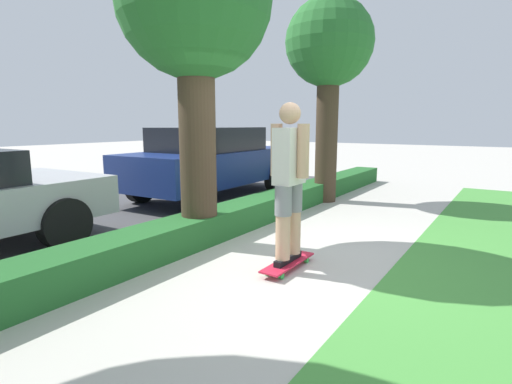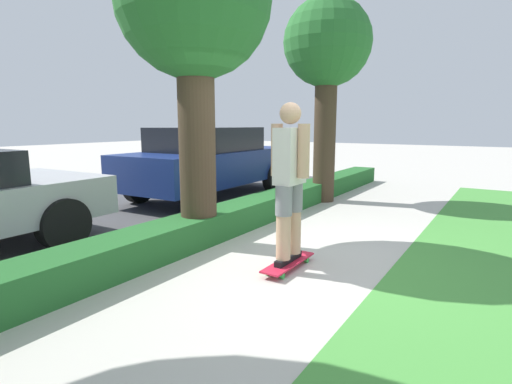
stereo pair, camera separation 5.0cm
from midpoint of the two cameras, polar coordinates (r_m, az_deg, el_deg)
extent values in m
plane|color=#BCB7AD|center=(5.06, 6.94, -9.73)|extent=(60.00, 60.00, 0.00)
cube|color=#474749|center=(7.79, -21.97, -3.40)|extent=(14.87, 5.00, 0.01)
cube|color=#236028|center=(5.85, -7.26, -4.98)|extent=(14.87, 0.60, 0.40)
cube|color=red|center=(4.75, 4.89, -9.98)|extent=(0.91, 0.24, 0.02)
cylinder|color=green|center=(4.98, 7.52, -9.61)|extent=(0.07, 0.04, 0.07)
cylinder|color=green|center=(5.06, 5.66, -9.27)|extent=(0.07, 0.04, 0.07)
cylinder|color=green|center=(4.47, 3.99, -11.86)|extent=(0.07, 0.04, 0.07)
cylinder|color=green|center=(4.55, 1.98, -11.43)|extent=(0.07, 0.04, 0.07)
cube|color=black|center=(4.63, 4.13, -9.92)|extent=(0.26, 0.09, 0.07)
cylinder|color=tan|center=(4.49, 4.20, -4.40)|extent=(0.17, 0.17, 0.85)
cylinder|color=gray|center=(4.44, 4.24, -1.21)|extent=(0.19, 0.19, 0.34)
cube|color=black|center=(4.84, 5.63, -9.04)|extent=(0.26, 0.09, 0.07)
cylinder|color=tan|center=(4.71, 5.73, -3.75)|extent=(0.17, 0.17, 0.85)
cylinder|color=gray|center=(4.66, 5.78, -0.70)|extent=(0.19, 0.19, 0.34)
cube|color=silver|center=(4.49, 5.12, 5.13)|extent=(0.41, 0.22, 0.63)
cylinder|color=tan|center=(4.40, 7.08, 5.83)|extent=(0.13, 0.13, 0.59)
cylinder|color=tan|center=(4.56, 3.25, 6.02)|extent=(0.13, 0.13, 0.59)
sphere|color=tan|center=(4.47, 5.21, 11.14)|extent=(0.24, 0.24, 0.24)
cylinder|color=#423323|center=(5.57, -8.06, 6.30)|extent=(0.50, 0.50, 2.71)
cylinder|color=#423323|center=(8.78, 10.21, 7.90)|extent=(0.47, 0.47, 2.85)
sphere|color=#286B2D|center=(8.94, 10.61, 20.34)|extent=(1.83, 1.83, 1.83)
cylinder|color=black|center=(5.96, -25.43, -4.10)|extent=(0.70, 0.24, 0.70)
cube|color=navy|center=(9.27, -6.06, 3.72)|extent=(4.58, 2.02, 0.72)
cube|color=black|center=(9.13, -6.67, 7.52)|extent=(2.40, 1.72, 0.52)
cylinder|color=black|center=(9.98, 2.93, 2.10)|extent=(0.71, 0.22, 0.71)
cylinder|color=black|center=(10.94, -4.87, 2.74)|extent=(0.71, 0.22, 0.71)
cylinder|color=black|center=(7.71, -7.65, -0.23)|extent=(0.71, 0.22, 0.71)
cylinder|color=black|center=(8.92, -16.03, 0.82)|extent=(0.71, 0.22, 0.71)
camera|label=1|loc=(0.03, 90.29, -0.05)|focal=28.00mm
camera|label=2|loc=(0.03, -89.71, 0.05)|focal=28.00mm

